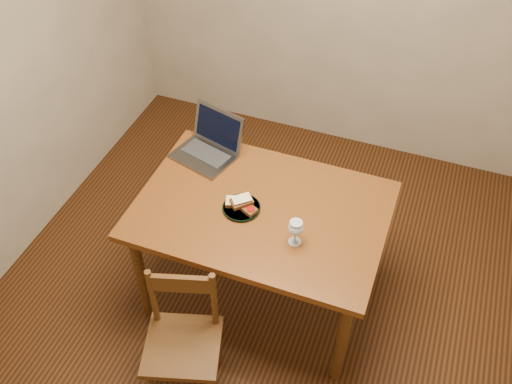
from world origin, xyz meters
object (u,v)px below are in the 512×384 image
(table, at_px, (261,219))
(chair, at_px, (182,337))
(plate, at_px, (241,208))
(milk_glass, at_px, (295,232))
(laptop, at_px, (210,143))

(table, xyz_separation_m, chair, (-0.16, -0.68, -0.23))
(plate, height_order, milk_glass, milk_glass)
(chair, height_order, laptop, laptop)
(table, xyz_separation_m, milk_glass, (0.23, -0.16, 0.16))
(table, bearing_deg, milk_glass, -34.54)
(chair, distance_m, plate, 0.71)
(milk_glass, bearing_deg, plate, 160.54)
(chair, xyz_separation_m, plate, (0.07, 0.63, 0.32))
(table, bearing_deg, plate, -154.59)
(plate, xyz_separation_m, laptop, (-0.34, 0.36, 0.06))
(chair, xyz_separation_m, milk_glass, (0.39, 0.52, 0.38))
(plate, relative_size, laptop, 0.49)
(milk_glass, xyz_separation_m, laptop, (-0.66, 0.48, -0.01))
(chair, relative_size, plate, 2.30)
(table, bearing_deg, laptop, 143.43)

